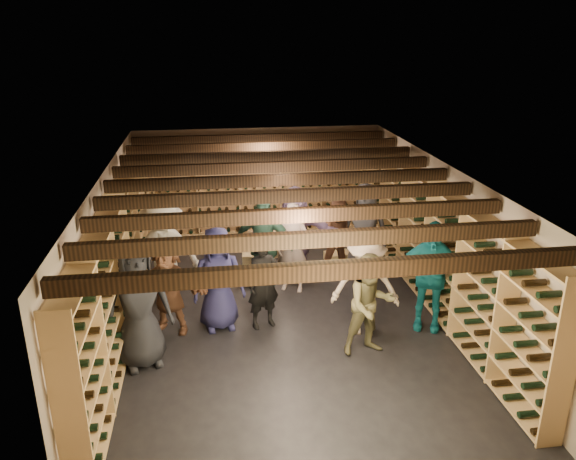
# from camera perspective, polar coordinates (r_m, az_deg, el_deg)

# --- Properties ---
(ground) EXTENTS (8.00, 8.00, 0.00)m
(ground) POSITION_cam_1_polar(r_m,az_deg,el_deg) (9.66, -0.58, -7.95)
(ground) COLOR black
(ground) RESTS_ON ground
(walls) EXTENTS (5.52, 8.02, 2.40)m
(walls) POSITION_cam_1_polar(r_m,az_deg,el_deg) (9.16, -0.60, -1.31)
(walls) COLOR tan
(walls) RESTS_ON ground
(ceiling) EXTENTS (5.50, 8.00, 0.01)m
(ceiling) POSITION_cam_1_polar(r_m,az_deg,el_deg) (8.79, -0.63, 5.99)
(ceiling) COLOR beige
(ceiling) RESTS_ON walls
(ceiling_joists) EXTENTS (5.40, 7.12, 0.18)m
(ceiling_joists) POSITION_cam_1_polar(r_m,az_deg,el_deg) (8.83, -0.63, 5.11)
(ceiling_joists) COLOR black
(ceiling_joists) RESTS_ON ground
(wine_rack_left) EXTENTS (0.32, 7.50, 2.15)m
(wine_rack_left) POSITION_cam_1_polar(r_m,az_deg,el_deg) (9.25, -16.60, -2.80)
(wine_rack_left) COLOR tan
(wine_rack_left) RESTS_ON ground
(wine_rack_right) EXTENTS (0.32, 7.50, 2.15)m
(wine_rack_right) POSITION_cam_1_polar(r_m,az_deg,el_deg) (9.85, 14.38, -1.17)
(wine_rack_right) COLOR tan
(wine_rack_right) RESTS_ON ground
(wine_rack_back) EXTENTS (4.70, 0.30, 2.15)m
(wine_rack_back) POSITION_cam_1_polar(r_m,az_deg,el_deg) (12.81, -2.89, 4.36)
(wine_rack_back) COLOR tan
(wine_rack_back) RESTS_ON ground
(crate_stack_left) EXTENTS (0.51, 0.34, 0.51)m
(crate_stack_left) POSITION_cam_1_polar(r_m,az_deg,el_deg) (11.68, -2.28, -1.47)
(crate_stack_left) COLOR tan
(crate_stack_left) RESTS_ON ground
(crate_stack_right) EXTENTS (0.53, 0.37, 0.51)m
(crate_stack_right) POSITION_cam_1_polar(r_m,az_deg,el_deg) (10.68, -3.21, -3.60)
(crate_stack_right) COLOR tan
(crate_stack_right) RESTS_ON ground
(crate_loose) EXTENTS (0.53, 0.38, 0.17)m
(crate_loose) POSITION_cam_1_polar(r_m,az_deg,el_deg) (11.55, 5.04, -2.69)
(crate_loose) COLOR tan
(crate_loose) RESTS_ON ground
(person_0) EXTENTS (1.06, 0.85, 1.87)m
(person_0) POSITION_cam_1_polar(r_m,az_deg,el_deg) (8.03, -14.99, -7.33)
(person_0) COLOR black
(person_0) RESTS_ON ground
(person_1) EXTENTS (0.63, 0.52, 1.49)m
(person_1) POSITION_cam_1_polar(r_m,az_deg,el_deg) (8.81, -2.50, -5.45)
(person_1) COLOR black
(person_1) RESTS_ON ground
(person_2) EXTENTS (0.83, 0.69, 1.55)m
(person_2) POSITION_cam_1_polar(r_m,az_deg,el_deg) (8.19, 8.38, -7.52)
(person_2) COLOR brown
(person_2) RESTS_ON ground
(person_3) EXTENTS (1.16, 0.84, 1.61)m
(person_3) POSITION_cam_1_polar(r_m,az_deg,el_deg) (8.67, 7.89, -5.65)
(person_3) COLOR beige
(person_3) RESTS_ON ground
(person_4) EXTENTS (1.14, 0.81, 1.79)m
(person_4) POSITION_cam_1_polar(r_m,az_deg,el_deg) (8.98, 14.19, -4.51)
(person_4) COLOR #126F7C
(person_4) RESTS_ON ground
(person_5) EXTENTS (1.47, 0.94, 1.52)m
(person_5) POSITION_cam_1_polar(r_m,az_deg,el_deg) (8.86, -12.10, -5.66)
(person_5) COLOR brown
(person_5) RESTS_ON ground
(person_6) EXTENTS (0.88, 0.64, 1.68)m
(person_6) POSITION_cam_1_polar(r_m,az_deg,el_deg) (8.81, -7.11, -4.94)
(person_6) COLOR #21224E
(person_6) RESTS_ON ground
(person_7) EXTENTS (0.70, 0.60, 1.63)m
(person_7) POSITION_cam_1_polar(r_m,az_deg,el_deg) (9.98, 0.52, -1.84)
(person_7) COLOR gray
(person_7) RESTS_ON ground
(person_8) EXTENTS (0.79, 0.64, 1.55)m
(person_8) POSITION_cam_1_polar(r_m,az_deg,el_deg) (10.57, 5.29, -0.89)
(person_8) COLOR #4B2D1E
(person_8) RESTS_ON ground
(person_9) EXTENTS (1.29, 0.83, 1.90)m
(person_9) POSITION_cam_1_polar(r_m,az_deg,el_deg) (9.65, -12.48, -2.27)
(person_9) COLOR beige
(person_9) RESTS_ON ground
(person_10) EXTENTS (1.18, 0.87, 1.86)m
(person_10) POSITION_cam_1_polar(r_m,az_deg,el_deg) (9.83, -2.59, -1.49)
(person_10) COLOR #274C3D
(person_10) RESTS_ON ground
(person_11) EXTENTS (1.67, 0.56, 1.79)m
(person_11) POSITION_cam_1_polar(r_m,az_deg,el_deg) (10.47, 0.72, -0.30)
(person_11) COLOR slate
(person_11) RESTS_ON ground
(person_12) EXTENTS (1.03, 0.88, 1.78)m
(person_12) POSITION_cam_1_polar(r_m,az_deg,el_deg) (10.81, 7.81, 0.14)
(person_12) COLOR #38383E
(person_12) RESTS_ON ground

